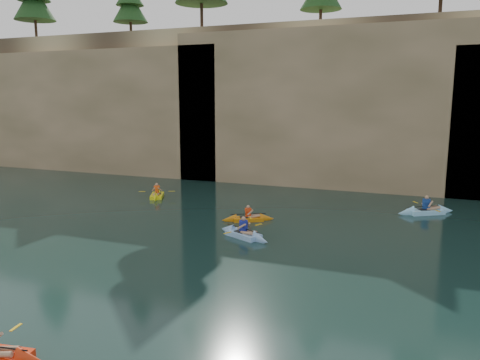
% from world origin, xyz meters
% --- Properties ---
extents(ground, '(160.00, 160.00, 0.00)m').
position_xyz_m(ground, '(0.00, 0.00, 0.00)').
color(ground, black).
rests_on(ground, ground).
extents(cliff, '(70.00, 16.00, 12.00)m').
position_xyz_m(cliff, '(0.00, 30.00, 6.00)').
color(cliff, tan).
rests_on(cliff, ground).
extents(cliff_slab_west, '(26.00, 2.40, 10.56)m').
position_xyz_m(cliff_slab_west, '(-20.00, 22.60, 5.28)').
color(cliff_slab_west, tan).
rests_on(cliff_slab_west, ground).
extents(cliff_slab_center, '(24.00, 2.40, 11.40)m').
position_xyz_m(cliff_slab_center, '(2.00, 22.60, 5.70)').
color(cliff_slab_center, tan).
rests_on(cliff_slab_center, ground).
extents(sea_cave_west, '(4.50, 1.00, 4.00)m').
position_xyz_m(sea_cave_west, '(-18.00, 21.95, 2.00)').
color(sea_cave_west, black).
rests_on(sea_cave_west, ground).
extents(sea_cave_center, '(3.50, 1.00, 3.20)m').
position_xyz_m(sea_cave_center, '(-4.00, 21.95, 1.60)').
color(sea_cave_center, black).
rests_on(sea_cave_center, ground).
extents(sea_cave_east, '(5.00, 1.00, 4.50)m').
position_xyz_m(sea_cave_east, '(10.00, 21.95, 2.25)').
color(sea_cave_east, black).
rests_on(sea_cave_east, ground).
extents(kayaker_orange, '(2.71, 1.88, 1.04)m').
position_xyz_m(kayaker_orange, '(-0.74, 11.63, 0.13)').
color(kayaker_orange, orange).
rests_on(kayaker_orange, ground).
extents(kayaker_ltblue_near, '(3.08, 2.19, 1.21)m').
position_xyz_m(kayaker_ltblue_near, '(0.07, 8.86, 0.15)').
color(kayaker_ltblue_near, '#8BB8EA').
rests_on(kayaker_ltblue_near, ground).
extents(kayaker_yellow, '(2.13, 2.88, 1.16)m').
position_xyz_m(kayaker_yellow, '(-8.19, 14.91, 0.14)').
color(kayaker_yellow, '#FFFA15').
rests_on(kayaker_yellow, ground).
extents(kayaker_ltblue_mid, '(3.25, 2.48, 1.29)m').
position_xyz_m(kayaker_ltblue_mid, '(7.88, 16.59, 0.16)').
color(kayaker_ltblue_mid, '#98DCFF').
rests_on(kayaker_ltblue_mid, ground).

